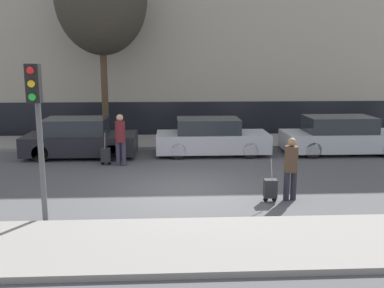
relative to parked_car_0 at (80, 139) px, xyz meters
name	(u,v)px	position (x,y,z in m)	size (l,w,h in m)	color
ground_plane	(187,190)	(3.84, -4.49, -0.67)	(80.00, 80.00, 0.00)	#4C4C4F
sidewalk_near	(195,244)	(3.84, -8.24, -0.61)	(28.00, 2.50, 0.12)	gray
sidewalk_far	(181,141)	(3.84, 2.51, -0.61)	(28.00, 3.00, 0.12)	gray
building_facade	(178,25)	(3.84, 5.73, 4.58)	(28.00, 2.09, 10.54)	#A89E8C
parked_car_0	(80,139)	(0.00, 0.00, 0.00)	(4.11, 1.91, 1.44)	black
parked_car_1	(211,138)	(4.96, 0.08, -0.02)	(4.26, 1.74, 1.40)	#B7BABF
parked_car_2	(342,136)	(10.02, 0.02, 0.00)	(4.60, 1.82, 1.45)	#B7BABF
pedestrian_left	(120,137)	(1.69, -1.55, 0.34)	(0.35, 0.34, 1.77)	#383347
trolley_left	(106,155)	(1.16, -1.43, -0.32)	(0.34, 0.29, 1.13)	#262628
pedestrian_right	(291,165)	(6.45, -5.52, 0.25)	(0.35, 0.34, 1.63)	#23232D
trolley_right	(270,188)	(5.92, -5.63, -0.32)	(0.34, 0.29, 1.13)	#262628
traffic_light	(37,111)	(0.58, -6.85, 1.82)	(0.28, 0.47, 3.48)	#515154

